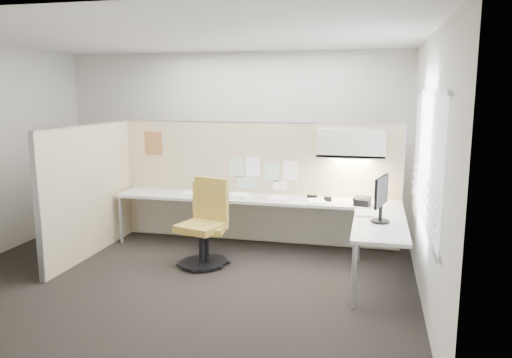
% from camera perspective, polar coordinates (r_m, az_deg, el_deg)
% --- Properties ---
extents(floor, '(5.50, 4.50, 0.01)m').
position_cam_1_polar(floor, '(6.22, -8.39, -10.88)').
color(floor, black).
rests_on(floor, ground).
extents(ceiling, '(5.50, 4.50, 0.01)m').
position_cam_1_polar(ceiling, '(5.84, -9.12, 15.81)').
color(ceiling, white).
rests_on(ceiling, wall_back).
extents(wall_back, '(5.50, 0.02, 2.80)m').
position_cam_1_polar(wall_back, '(7.98, -2.69, 4.28)').
color(wall_back, beige).
rests_on(wall_back, ground).
extents(wall_front, '(5.50, 0.02, 2.80)m').
position_cam_1_polar(wall_front, '(3.91, -21.15, -2.61)').
color(wall_front, beige).
rests_on(wall_front, ground).
extents(wall_right, '(0.02, 4.50, 2.80)m').
position_cam_1_polar(wall_right, '(5.47, 19.03, 1.01)').
color(wall_right, beige).
rests_on(wall_right, ground).
extents(window_pane, '(0.01, 2.80, 1.30)m').
position_cam_1_polar(window_pane, '(5.45, 18.86, 2.58)').
color(window_pane, '#A2AEBC').
rests_on(window_pane, wall_right).
extents(partition_back, '(4.10, 0.06, 1.75)m').
position_cam_1_polar(partition_back, '(7.30, 0.10, -0.44)').
color(partition_back, '#CFBA8F').
rests_on(partition_back, floor).
extents(partition_left, '(0.06, 2.20, 1.75)m').
position_cam_1_polar(partition_left, '(7.07, -18.43, -1.31)').
color(partition_left, '#CFBA8F').
rests_on(partition_left, floor).
extents(desk, '(4.00, 2.07, 0.73)m').
position_cam_1_polar(desk, '(6.82, 2.30, -3.54)').
color(desk, beige).
rests_on(desk, floor).
extents(overhead_bin, '(0.90, 0.36, 0.38)m').
position_cam_1_polar(overhead_bin, '(6.82, 10.83, 4.02)').
color(overhead_bin, beige).
rests_on(overhead_bin, partition_back).
extents(task_light_strip, '(0.60, 0.06, 0.02)m').
position_cam_1_polar(task_light_strip, '(6.84, 10.77, 2.28)').
color(task_light_strip, '#FFEABF').
rests_on(task_light_strip, overhead_bin).
extents(pinned_papers, '(1.01, 0.00, 0.47)m').
position_cam_1_polar(pinned_papers, '(7.22, 0.65, 0.72)').
color(pinned_papers, '#8CBF8C').
rests_on(pinned_papers, partition_back).
extents(poster, '(0.28, 0.00, 0.35)m').
position_cam_1_polar(poster, '(7.71, -11.64, 4.02)').
color(poster, orange).
rests_on(poster, partition_back).
extents(chair_left, '(0.63, 0.65, 1.09)m').
position_cam_1_polar(chair_left, '(6.42, -5.90, -5.32)').
color(chair_left, black).
rests_on(chair_left, floor).
extents(chair_right, '(0.54, 0.55, 1.02)m').
position_cam_1_polar(chair_right, '(6.50, -5.53, -5.43)').
color(chair_right, black).
rests_on(chair_right, floor).
extents(monitor, '(0.21, 0.49, 0.53)m').
position_cam_1_polar(monitor, '(5.80, 14.12, -1.93)').
color(monitor, black).
rests_on(monitor, desk).
extents(phone, '(0.24, 0.23, 0.12)m').
position_cam_1_polar(phone, '(6.66, 12.00, -2.52)').
color(phone, black).
rests_on(phone, desk).
extents(stapler, '(0.14, 0.06, 0.05)m').
position_cam_1_polar(stapler, '(6.96, 6.43, -2.04)').
color(stapler, black).
rests_on(stapler, desk).
extents(tape_dispenser, '(0.11, 0.07, 0.06)m').
position_cam_1_polar(tape_dispenser, '(6.82, 8.21, -2.28)').
color(tape_dispenser, black).
rests_on(tape_dispenser, desk).
extents(coat_hook, '(0.18, 0.45, 1.36)m').
position_cam_1_polar(coat_hook, '(6.51, -22.27, 2.33)').
color(coat_hook, silver).
rests_on(coat_hook, partition_left).
extents(paper_stack_0, '(0.23, 0.30, 0.02)m').
position_cam_1_polar(paper_stack_0, '(7.32, -7.46, -1.57)').
color(paper_stack_0, white).
rests_on(paper_stack_0, desk).
extents(paper_stack_1, '(0.25, 0.32, 0.05)m').
position_cam_1_polar(paper_stack_1, '(6.98, -1.90, -1.93)').
color(paper_stack_1, white).
rests_on(paper_stack_1, desk).
extents(paper_stack_2, '(0.26, 0.32, 0.01)m').
position_cam_1_polar(paper_stack_2, '(6.94, 2.66, -2.17)').
color(paper_stack_2, white).
rests_on(paper_stack_2, desk).
extents(paper_stack_3, '(0.30, 0.35, 0.02)m').
position_cam_1_polar(paper_stack_3, '(6.77, 6.90, -2.52)').
color(paper_stack_3, white).
rests_on(paper_stack_3, desk).
extents(paper_stack_4, '(0.25, 0.31, 0.02)m').
position_cam_1_polar(paper_stack_4, '(6.21, 12.29, -3.86)').
color(paper_stack_4, white).
rests_on(paper_stack_4, desk).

